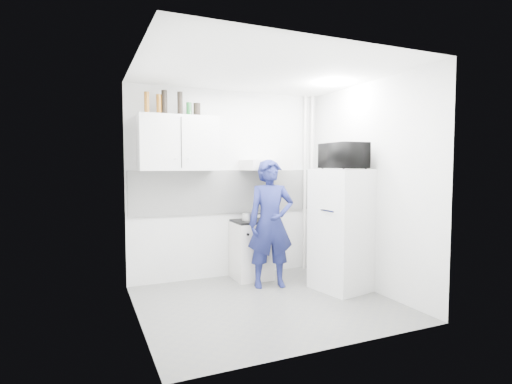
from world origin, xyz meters
name	(u,v)px	position (x,y,z in m)	size (l,w,h in m)	color
floor	(267,303)	(0.00, 0.00, 0.00)	(2.80, 2.80, 0.00)	#5F5F5A
ceiling	(267,71)	(0.00, 0.00, 2.60)	(2.80, 2.80, 0.00)	white
wall_back	(229,184)	(0.00, 1.25, 1.30)	(2.80, 2.80, 0.00)	silver
wall_left	(137,192)	(-1.40, 0.00, 1.30)	(2.60, 2.60, 0.00)	silver
wall_right	(368,187)	(1.40, 0.00, 1.30)	(2.60, 2.60, 0.00)	silver
person	(271,223)	(0.32, 0.56, 0.82)	(0.60, 0.39, 1.64)	#171C51
stove	(251,250)	(0.23, 1.00, 0.39)	(0.49, 0.49, 0.78)	silver
fridge	(343,230)	(1.10, 0.09, 0.76)	(0.63, 0.63, 1.52)	silver
stove_top	(251,221)	(0.23, 1.00, 0.80)	(0.47, 0.47, 0.03)	black
saucepan	(248,217)	(0.20, 1.03, 0.86)	(0.18, 0.18, 0.10)	silver
microwave	(344,156)	(1.10, 0.09, 1.68)	(0.40, 0.58, 0.32)	black
bottle_a	(147,103)	(-1.13, 1.07, 2.34)	(0.06, 0.06, 0.27)	brown
bottle_b	(159,105)	(-0.99, 1.07, 2.32)	(0.06, 0.06, 0.25)	brown
bottle_c	(164,103)	(-0.92, 1.07, 2.35)	(0.07, 0.07, 0.30)	black
bottle_d	(180,104)	(-0.72, 1.07, 2.35)	(0.07, 0.07, 0.30)	black
canister_a	(189,109)	(-0.61, 1.07, 2.29)	(0.07, 0.07, 0.17)	#144C1E
canister_b	(197,110)	(-0.50, 1.07, 2.29)	(0.09, 0.09, 0.17)	black
upper_cabinet	(178,143)	(-0.75, 1.07, 1.85)	(1.00, 0.35, 0.70)	silver
range_hood	(266,165)	(0.45, 1.00, 1.57)	(0.60, 0.50, 0.14)	silver
backsplash	(229,192)	(0.00, 1.24, 1.20)	(2.74, 0.03, 0.60)	white
pipe_a	(312,183)	(1.30, 1.17, 1.30)	(0.05, 0.05, 2.60)	silver
pipe_b	(305,183)	(1.18, 1.17, 1.30)	(0.04, 0.04, 2.60)	silver
ceiling_spot_fixture	(333,84)	(1.00, 0.20, 2.57)	(0.10, 0.10, 0.02)	white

